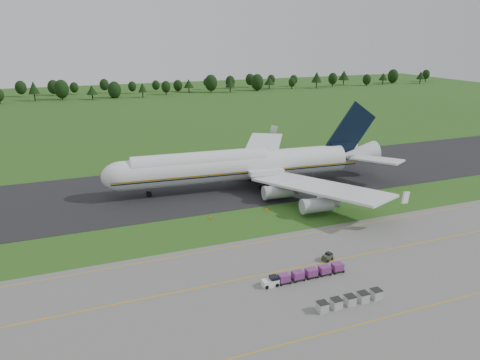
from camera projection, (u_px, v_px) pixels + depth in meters
name	position (u px, v px, depth m)	size (l,w,h in m)	color
ground	(220.00, 227.00, 98.88)	(600.00, 600.00, 0.00)	#275018
apron	(298.00, 312.00, 68.77)	(300.00, 52.00, 0.06)	slate
taxiway	(185.00, 188.00, 123.65)	(300.00, 40.00, 0.08)	black
apron_markings	(277.00, 289.00, 74.98)	(300.00, 30.20, 0.01)	#C5930B
tree_line	(118.00, 87.00, 296.57)	(527.39, 21.85, 11.84)	black
aircraft	(243.00, 165.00, 122.56)	(76.53, 74.36, 21.48)	silver
baggage_train	(303.00, 275.00, 77.70)	(15.07, 1.60, 1.54)	white
utility_cart	(327.00, 258.00, 84.21)	(2.24, 1.82, 1.07)	#303625
uld_row	(350.00, 300.00, 70.37)	(11.13, 1.53, 1.51)	#ABABAB
edge_markers	(267.00, 210.00, 107.85)	(28.04, 0.30, 0.60)	#F76307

